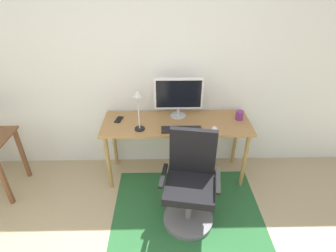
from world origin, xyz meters
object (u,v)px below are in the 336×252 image
keyboard (181,130)px  cell_phone (119,120)px  monitor (179,95)px  coffee_cup (239,115)px  office_chair (190,187)px  computer_mouse (215,129)px  desk (176,128)px  desk_lamp (138,104)px

keyboard → cell_phone: size_ratio=3.07×
monitor → coffee_cup: (0.69, -0.09, -0.22)m
keyboard → office_chair: bearing=-82.8°
computer_mouse → coffee_cup: coffee_cup is taller
desk → desk_lamp: desk_lamp is taller
cell_phone → office_chair: office_chair is taller
monitor → coffee_cup: size_ratio=5.37×
desk → office_chair: 0.73m
cell_phone → coffee_cup: bearing=11.6°
monitor → keyboard: size_ratio=1.26×
keyboard → cell_phone: (-0.70, 0.24, -0.00)m
desk_lamp → desk: bearing=20.0°
coffee_cup → office_chair: size_ratio=0.10×
computer_mouse → coffee_cup: size_ratio=1.03×
cell_phone → desk: bearing=6.6°
computer_mouse → keyboard: bearing=178.8°
desk → coffee_cup: bearing=4.2°
computer_mouse → cell_phone: bearing=166.9°
monitor → keyboard: bearing=-86.5°
coffee_cup → cell_phone: (-1.37, 0.01, -0.05)m
monitor → office_chair: bearing=-84.2°
desk → monitor: 0.38m
desk_lamp → office_chair: 0.98m
keyboard → coffee_cup: 0.71m
desk_lamp → computer_mouse: bearing=-2.6°
desk → keyboard: 0.20m
computer_mouse → cell_phone: (-1.05, 0.24, -0.01)m
desk → monitor: monitor is taller
monitor → computer_mouse: 0.55m
desk → keyboard: size_ratio=3.85×
computer_mouse → desk_lamp: (-0.80, 0.04, 0.29)m
keyboard → computer_mouse: size_ratio=4.13×
keyboard → desk_lamp: desk_lamp is taller
office_chair → computer_mouse: bearing=69.1°
desk → computer_mouse: 0.45m
desk → cell_phone: size_ratio=11.84×
monitor → coffee_cup: bearing=-7.0°
desk_lamp → monitor: bearing=33.7°
desk → keyboard: bearing=-75.6°
computer_mouse → desk_lamp: bearing=177.4°
desk → cell_phone: 0.66m
computer_mouse → monitor: bearing=139.3°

